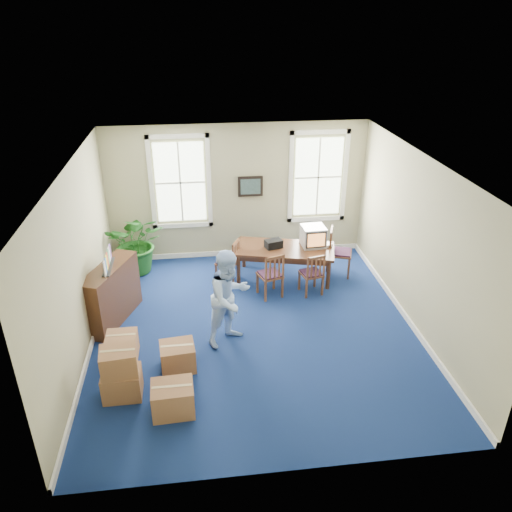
{
  "coord_description": "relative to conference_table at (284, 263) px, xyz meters",
  "views": [
    {
      "loc": [
        -0.96,
        -7.76,
        5.47
      ],
      "look_at": [
        0.1,
        0.6,
        1.25
      ],
      "focal_mm": 35.0,
      "sensor_mm": 36.0,
      "label": 1
    }
  ],
  "objects": [
    {
      "name": "brochure_rack",
      "position": [
        -3.56,
        -1.26,
        0.98
      ],
      "size": [
        0.16,
        0.73,
        0.32
      ],
      "primitive_type": null,
      "rotation": [
        0.0,
        0.0,
        0.04
      ],
      "color": "#99999E",
      "rests_on": "credenza"
    },
    {
      "name": "wall_back",
      "position": [
        -0.91,
        1.31,
        1.23
      ],
      "size": [
        6.5,
        0.0,
        6.5
      ],
      "primitive_type": "plane",
      "rotation": [
        1.57,
        0.0,
        0.0
      ],
      "color": "tan",
      "rests_on": "ground"
    },
    {
      "name": "credenza",
      "position": [
        -3.58,
        -1.26,
        0.23
      ],
      "size": [
        0.96,
        1.57,
        1.19
      ],
      "primitive_type": "cube",
      "rotation": [
        0.0,
        0.0,
        -0.38
      ],
      "color": "#4C2B19",
      "rests_on": "ground"
    },
    {
      "name": "baseboard_right",
      "position": [
        2.06,
        -1.94,
        -0.31
      ],
      "size": [
        0.04,
        6.5,
        0.12
      ],
      "primitive_type": "cube",
      "color": "white",
      "rests_on": "ground"
    },
    {
      "name": "wall_right",
      "position": [
        2.09,
        -1.94,
        1.23
      ],
      "size": [
        0.0,
        6.5,
        6.5
      ],
      "primitive_type": "plane",
      "rotation": [
        1.57,
        0.0,
        -1.57
      ],
      "color": "tan",
      "rests_on": "ground"
    },
    {
      "name": "window_right",
      "position": [
        0.99,
        1.29,
        1.53
      ],
      "size": [
        1.4,
        0.12,
        2.2
      ],
      "primitive_type": null,
      "color": "white",
      "rests_on": "ground"
    },
    {
      "name": "window_left",
      "position": [
        -2.21,
        1.29,
        1.53
      ],
      "size": [
        1.4,
        0.12,
        2.2
      ],
      "primitive_type": null,
      "color": "white",
      "rests_on": "ground"
    },
    {
      "name": "potted_plant",
      "position": [
        -3.24,
        0.72,
        0.35
      ],
      "size": [
        1.36,
        1.21,
        1.43
      ],
      "primitive_type": "imported",
      "rotation": [
        0.0,
        0.0,
        -0.07
      ],
      "color": "#195117",
      "rests_on": "ground"
    },
    {
      "name": "wall_left",
      "position": [
        -3.91,
        -1.94,
        1.23
      ],
      "size": [
        0.0,
        6.5,
        6.5
      ],
      "primitive_type": "plane",
      "rotation": [
        1.57,
        0.0,
        1.57
      ],
      "color": "tan",
      "rests_on": "ground"
    },
    {
      "name": "chair_end_left",
      "position": [
        -1.27,
        0.0,
        0.13
      ],
      "size": [
        0.59,
        0.59,
        0.99
      ],
      "primitive_type": null,
      "rotation": [
        0.0,
        0.0,
        -2.0
      ],
      "color": "brown",
      "rests_on": "ground"
    },
    {
      "name": "wall_picture",
      "position": [
        -0.61,
        1.26,
        1.38
      ],
      "size": [
        0.58,
        0.06,
        0.48
      ],
      "primitive_type": null,
      "color": "black",
      "rests_on": "ground"
    },
    {
      "name": "baseboard_left",
      "position": [
        -3.88,
        -1.94,
        -0.31
      ],
      "size": [
        0.04,
        6.5,
        0.12
      ],
      "primitive_type": "cube",
      "color": "white",
      "rests_on": "ground"
    },
    {
      "name": "baseboard_back",
      "position": [
        -0.91,
        1.28,
        -0.31
      ],
      "size": [
        6.0,
        0.04,
        0.12
      ],
      "primitive_type": "cube",
      "color": "white",
      "rests_on": "ground"
    },
    {
      "name": "chair_near_left",
      "position": [
        -0.44,
        -0.73,
        0.14
      ],
      "size": [
        0.57,
        0.57,
        1.01
      ],
      "primitive_type": null,
      "rotation": [
        0.0,
        0.0,
        3.45
      ],
      "color": "brown",
      "rests_on": "ground"
    },
    {
      "name": "chair_near_right",
      "position": [
        0.44,
        -0.73,
        0.11
      ],
      "size": [
        0.51,
        0.51,
        0.95
      ],
      "primitive_type": null,
      "rotation": [
        0.0,
        0.0,
        3.35
      ],
      "color": "brown",
      "rests_on": "ground"
    },
    {
      "name": "conference_table",
      "position": [
        0.0,
        0.0,
        0.0
      ],
      "size": [
        2.33,
        1.49,
        0.73
      ],
      "primitive_type": null,
      "rotation": [
        0.0,
        0.0,
        -0.26
      ],
      "color": "#4C2B19",
      "rests_on": "ground"
    },
    {
      "name": "cardboard_boxes",
      "position": [
        -2.95,
        -3.34,
        0.09
      ],
      "size": [
        1.63,
        1.63,
        0.91
      ],
      "primitive_type": null,
      "rotation": [
        0.0,
        0.0,
        0.03
      ],
      "color": "#9E6742",
      "rests_on": "ground"
    },
    {
      "name": "man",
      "position": [
        -1.39,
        -2.21,
        0.53
      ],
      "size": [
        1.11,
        1.07,
        1.8
      ],
      "primitive_type": "imported",
      "rotation": [
        0.0,
        0.0,
        0.63
      ],
      "color": "#ACCEFF",
      "rests_on": "ground"
    },
    {
      "name": "game_console",
      "position": [
        0.93,
        0.0,
        0.4
      ],
      "size": [
        0.26,
        0.28,
        0.06
      ],
      "primitive_type": "cube",
      "rotation": [
        0.0,
        0.0,
        0.4
      ],
      "color": "white",
      "rests_on": "conference_table"
    },
    {
      "name": "ceiling",
      "position": [
        -0.91,
        -1.94,
        2.83
      ],
      "size": [
        6.5,
        6.5,
        0.0
      ],
      "primitive_type": "plane",
      "rotation": [
        3.14,
        0.0,
        0.0
      ],
      "color": "white",
      "rests_on": "ground"
    },
    {
      "name": "wall_front",
      "position": [
        -0.91,
        -5.19,
        1.23
      ],
      "size": [
        6.5,
        0.0,
        6.5
      ],
      "primitive_type": "plane",
      "rotation": [
        -1.57,
        0.0,
        0.0
      ],
      "color": "tan",
      "rests_on": "ground"
    },
    {
      "name": "crt_tv",
      "position": [
        0.64,
        0.05,
        0.59
      ],
      "size": [
        0.53,
        0.57,
        0.45
      ],
      "primitive_type": null,
      "rotation": [
        0.0,
        0.0,
        0.06
      ],
      "color": "#B7B7BC",
      "rests_on": "conference_table"
    },
    {
      "name": "chair_end_right",
      "position": [
        1.27,
        0.0,
        0.18
      ],
      "size": [
        0.62,
        0.62,
        1.1
      ],
      "primitive_type": null,
      "rotation": [
        0.0,
        0.0,
        1.25
      ],
      "color": "brown",
      "rests_on": "ground"
    },
    {
      "name": "equipment_bag",
      "position": [
        -0.24,
        0.05,
        0.46
      ],
      "size": [
        0.41,
        0.33,
        0.18
      ],
      "primitive_type": "cube",
      "rotation": [
        0.0,
        0.0,
        0.3
      ],
      "color": "black",
      "rests_on": "conference_table"
    },
    {
      "name": "floor",
      "position": [
        -0.91,
        -1.94,
        -0.37
      ],
      "size": [
        6.5,
        6.5,
        0.0
      ],
      "primitive_type": "plane",
      "color": "navy",
      "rests_on": "ground"
    }
  ]
}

